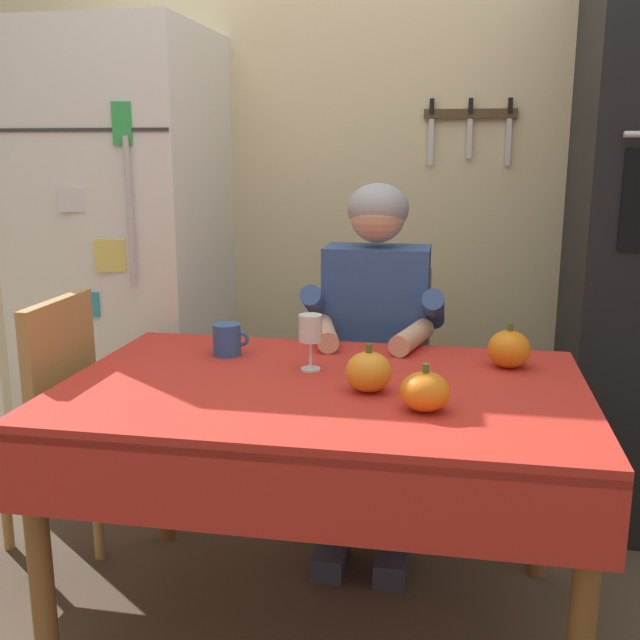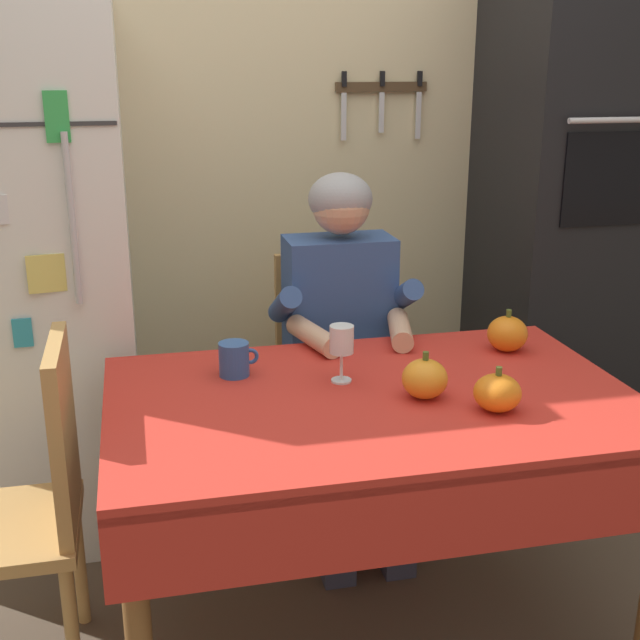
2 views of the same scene
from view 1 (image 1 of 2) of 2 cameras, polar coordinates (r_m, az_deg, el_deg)
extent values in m
cube|color=beige|center=(3.15, 5.35, 11.89)|extent=(3.70, 0.10, 2.60)
cube|color=#4C3823|center=(3.08, 11.46, 15.26)|extent=(0.36, 0.02, 0.04)
cube|color=silver|center=(3.07, 8.50, 13.34)|extent=(0.02, 0.01, 0.18)
cube|color=black|center=(3.07, 8.58, 15.93)|extent=(0.02, 0.01, 0.06)
cube|color=silver|center=(3.07, 11.38, 13.48)|extent=(0.02, 0.01, 0.15)
cube|color=black|center=(3.07, 11.49, 15.82)|extent=(0.02, 0.01, 0.06)
cube|color=silver|center=(3.07, 14.24, 13.10)|extent=(0.02, 0.01, 0.18)
cube|color=black|center=(3.07, 14.39, 15.68)|extent=(0.02, 0.01, 0.06)
cube|color=white|center=(3.07, -14.52, 4.01)|extent=(0.68, 0.68, 1.80)
cylinder|color=silver|center=(2.64, -14.40, 8.09)|extent=(0.02, 0.02, 0.50)
cube|color=#333335|center=(2.73, -18.24, 13.69)|extent=(0.67, 0.01, 0.01)
cube|color=teal|center=(2.77, -17.11, 1.14)|extent=(0.06, 0.01, 0.09)
cube|color=#E5D666|center=(2.70, -15.76, 4.76)|extent=(0.11, 0.02, 0.11)
cube|color=green|center=(2.65, -14.96, 14.36)|extent=(0.07, 0.01, 0.14)
cube|color=silver|center=(2.75, -18.54, 8.74)|extent=(0.10, 0.02, 0.08)
cylinder|color=brown|center=(2.05, -20.66, -17.28)|extent=(0.06, 0.06, 0.70)
cylinder|color=brown|center=(2.67, -12.00, -9.42)|extent=(0.06, 0.06, 0.70)
cylinder|color=brown|center=(1.83, 19.46, -21.25)|extent=(0.06, 0.06, 0.70)
cylinder|color=brown|center=(2.51, 16.79, -11.29)|extent=(0.06, 0.06, 0.70)
cube|color=red|center=(2.02, 0.26, -5.38)|extent=(1.40, 0.90, 0.04)
cube|color=red|center=(1.65, -2.57, -13.44)|extent=(1.40, 0.01, 0.20)
cube|color=tan|center=(2.75, 4.31, -6.71)|extent=(0.40, 0.40, 0.04)
cube|color=tan|center=(2.85, 4.80, -0.60)|extent=(0.36, 0.04, 0.48)
cylinder|color=tan|center=(2.70, 0.15, -12.20)|extent=(0.04, 0.04, 0.41)
cylinder|color=tan|center=(3.01, 1.34, -9.49)|extent=(0.04, 0.04, 0.41)
cylinder|color=tan|center=(2.67, 7.54, -12.66)|extent=(0.04, 0.04, 0.41)
cylinder|color=tan|center=(2.98, 7.91, -9.86)|extent=(0.04, 0.04, 0.41)
cube|color=#38384C|center=(2.59, 0.87, -17.62)|extent=(0.10, 0.22, 0.08)
cube|color=#38384C|center=(2.56, 5.51, -17.96)|extent=(0.10, 0.22, 0.08)
cylinder|color=#38384C|center=(2.55, 1.12, -13.26)|extent=(0.09, 0.09, 0.38)
cylinder|color=#38384C|center=(2.53, 5.73, -13.56)|extent=(0.09, 0.09, 0.38)
cube|color=#38384C|center=(2.59, 1.95, -6.35)|extent=(0.12, 0.40, 0.11)
cube|color=#38384C|center=(2.57, 5.95, -6.56)|extent=(0.12, 0.40, 0.11)
cube|color=#33518E|center=(2.61, 4.35, 0.42)|extent=(0.36, 0.20, 0.48)
cylinder|color=#33518E|center=(2.56, -0.25, 1.14)|extent=(0.07, 0.26, 0.18)
cylinder|color=#33518E|center=(2.52, 8.71, 0.78)|extent=(0.07, 0.26, 0.18)
cylinder|color=#D8A884|center=(2.40, 0.39, -1.02)|extent=(0.13, 0.27, 0.07)
cylinder|color=#D8A884|center=(2.37, 7.07, -1.31)|extent=(0.13, 0.27, 0.07)
sphere|color=#D8A884|center=(2.54, 4.43, 8.05)|extent=(0.19, 0.19, 0.19)
ellipsoid|color=#99999E|center=(2.55, 4.47, 8.52)|extent=(0.21, 0.21, 0.17)
cube|color=tan|center=(2.52, -22.36, -9.57)|extent=(0.40, 0.40, 0.04)
cube|color=tan|center=(2.34, -19.19, -4.28)|extent=(0.04, 0.36, 0.48)
cylinder|color=tan|center=(2.82, -23.05, -12.14)|extent=(0.04, 0.04, 0.41)
cylinder|color=tan|center=(2.66, -16.76, -13.20)|extent=(0.04, 0.04, 0.41)
cylinder|color=tan|center=(2.40, -20.59, -16.52)|extent=(0.04, 0.04, 0.41)
cylinder|color=#2D569E|center=(2.29, -7.16, -1.50)|extent=(0.09, 0.09, 0.10)
torus|color=#2D569E|center=(2.27, -6.04, -1.44)|extent=(0.05, 0.01, 0.05)
cylinder|color=white|center=(2.13, -0.73, -3.79)|extent=(0.06, 0.06, 0.01)
cylinder|color=white|center=(2.11, -0.73, -2.68)|extent=(0.01, 0.01, 0.08)
cylinder|color=white|center=(2.09, -0.74, -0.62)|extent=(0.07, 0.07, 0.08)
ellipsoid|color=orange|center=(1.81, 8.06, -5.45)|extent=(0.12, 0.12, 0.10)
cylinder|color=#4C6023|center=(1.79, 8.12, -3.67)|extent=(0.02, 0.02, 0.02)
ellipsoid|color=orange|center=(1.93, 3.75, -3.98)|extent=(0.12, 0.12, 0.11)
cylinder|color=#4C6023|center=(1.92, 3.78, -2.16)|extent=(0.02, 0.02, 0.02)
ellipsoid|color=orange|center=(2.21, 14.29, -2.17)|extent=(0.12, 0.12, 0.11)
cylinder|color=#4C6023|center=(2.19, 14.38, -0.52)|extent=(0.02, 0.02, 0.02)
camera|label=2|loc=(0.96, -86.94, 15.40)|focal=46.32mm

